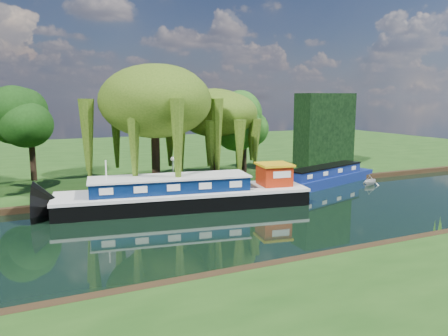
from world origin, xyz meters
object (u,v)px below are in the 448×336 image
narrowboat (325,178)px  red_dinghy (78,212)px  dutch_barge (186,194)px  white_cruiser (370,185)px

narrowboat → red_dinghy: narrowboat is taller
dutch_barge → white_cruiser: dutch_barge is taller
dutch_barge → red_dinghy: size_ratio=6.41×
red_dinghy → dutch_barge: bearing=-93.1°
white_cruiser → narrowboat: bearing=46.6°
narrowboat → dutch_barge: bearing=171.5°
red_dinghy → white_cruiser: (25.83, -1.04, 0.00)m
white_cruiser → red_dinghy: bearing=67.5°
white_cruiser → dutch_barge: bearing=71.9°
narrowboat → white_cruiser: size_ratio=6.81×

